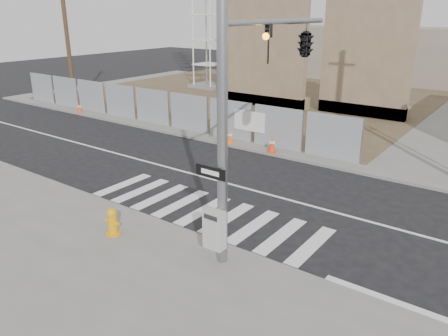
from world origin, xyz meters
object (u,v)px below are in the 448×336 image
Objects in this scene: fire_hydrant at (112,221)px; traffic_cone_a at (79,108)px; traffic_cone_d at (272,145)px; traffic_cone_c at (230,137)px; traffic_cone_b at (151,116)px; signal_pole at (281,72)px.

fire_hydrant is 1.37× the size of traffic_cone_a.
traffic_cone_a is at bearing 180.00° from traffic_cone_d.
traffic_cone_b is at bearing 170.95° from traffic_cone_c.
traffic_cone_a is 14.49m from traffic_cone_d.
signal_pole is 10.33× the size of traffic_cone_b.
traffic_cone_b is at bearing 150.18° from signal_pole.
traffic_cone_c is (-6.18, 6.27, -4.32)m from signal_pole.
traffic_cone_b is 9.08m from traffic_cone_d.
fire_hydrant is at bearing -74.59° from traffic_cone_c.
signal_pole is at bearing -29.82° from traffic_cone_b.
traffic_cone_c is 2.44m from traffic_cone_d.
traffic_cone_c is at bearing 0.00° from traffic_cone_a.
signal_pole reaches higher than traffic_cone_d.
fire_hydrant reaches higher than traffic_cone_d.
traffic_cone_c is (-2.69, 9.76, -0.08)m from fire_hydrant.
signal_pole is 15.33m from traffic_cone_b.
traffic_cone_d is at bearing 0.00° from traffic_cone_a.
traffic_cone_a is at bearing 136.62° from fire_hydrant.
signal_pole is 8.47m from traffic_cone_d.
traffic_cone_d is (-0.26, 9.76, -0.05)m from fire_hydrant.
fire_hydrant reaches higher than traffic_cone_c.
traffic_cone_d is (2.44, 0.00, 0.02)m from traffic_cone_c.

